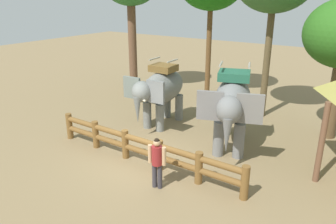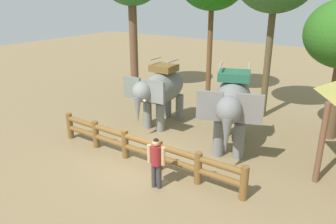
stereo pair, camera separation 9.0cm
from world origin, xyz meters
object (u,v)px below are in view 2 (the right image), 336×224
at_px(log_fence, 141,147).
at_px(elephant_near_left, 161,89).
at_px(elephant_center, 232,104).
at_px(tourist_woman_in_black, 156,159).

height_order(log_fence, elephant_near_left, elephant_near_left).
bearing_deg(log_fence, elephant_center, 53.43).
xyz_separation_m(log_fence, tourist_woman_in_black, (1.31, -0.93, 0.33)).
bearing_deg(elephant_near_left, elephant_center, -8.51).
bearing_deg(tourist_woman_in_black, elephant_near_left, 123.63).
bearing_deg(tourist_woman_in_black, log_fence, 144.53).
bearing_deg(tourist_woman_in_black, elephant_center, 78.93).
distance_m(elephant_near_left, elephant_center, 3.55).
bearing_deg(elephant_center, tourist_woman_in_black, -101.07).
height_order(elephant_center, tourist_woman_in_black, elephant_center).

